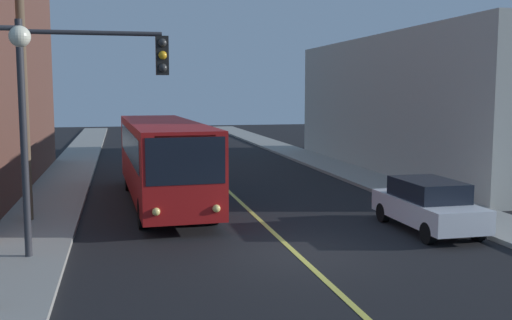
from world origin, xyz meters
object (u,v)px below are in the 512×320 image
Objects in this scene: utility_pole_near at (21,30)px; traffic_signal_left_corner at (85,94)px; fire_hydrant at (411,185)px; city_bus at (163,157)px; parked_car_white at (428,204)px.

utility_pole_near is 1.88× the size of traffic_signal_left_corner.
traffic_signal_left_corner is at bearing -65.02° from utility_pole_near.
traffic_signal_left_corner reaches higher than fire_hydrant.
parked_car_white is (7.76, -6.51, -0.98)m from city_bus.
utility_pole_near reaches higher than traffic_signal_left_corner.
fire_hydrant is (9.83, -1.44, -1.23)m from city_bus.
parked_car_white is 14.05m from utility_pole_near.
fire_hydrant is at bearing 25.78° from traffic_signal_left_corner.
utility_pole_near reaches higher than parked_car_white.
traffic_signal_left_corner is at bearing -108.26° from city_bus.
city_bus is 2.77× the size of parked_car_white.
utility_pole_near reaches higher than fire_hydrant.
parked_car_white is at bearing -17.17° from utility_pole_near.
parked_car_white is 5.25× the size of fire_hydrant.
city_bus reaches higher than fire_hydrant.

